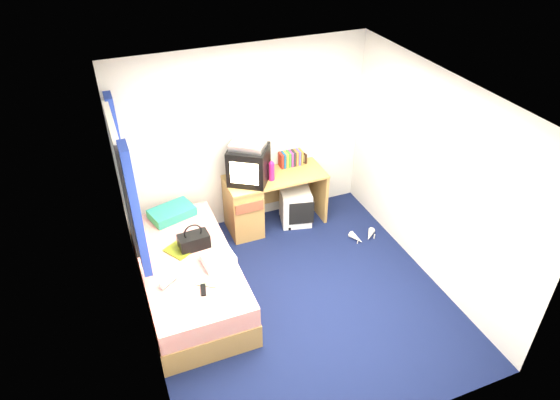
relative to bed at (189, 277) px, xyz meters
name	(u,v)px	position (x,y,z in m)	size (l,w,h in m)	color
ground	(298,298)	(1.10, -0.51, -0.27)	(3.40, 3.40, 0.00)	#0C1438
room_shell	(301,191)	(1.10, -0.51, 1.18)	(3.40, 3.40, 3.40)	white
bed	(189,277)	(0.00, 0.00, 0.00)	(1.01, 2.00, 0.54)	tan
pillow	(172,213)	(0.02, 0.82, 0.33)	(0.51, 0.32, 0.11)	#165D95
desk	(255,202)	(1.12, 0.93, 0.14)	(1.30, 0.55, 0.75)	tan
storage_cube	(295,206)	(1.65, 0.85, -0.02)	(0.39, 0.39, 0.49)	white
crt_tv	(249,165)	(1.04, 0.93, 0.71)	(0.63, 0.62, 0.46)	black
vcr	(248,145)	(1.04, 0.93, 0.99)	(0.41, 0.29, 0.08)	silver
book_row	(291,158)	(1.68, 1.09, 0.58)	(0.31, 0.13, 0.20)	maroon
picture_frame	(304,157)	(1.87, 1.10, 0.55)	(0.02, 0.12, 0.14)	black
pink_water_bottle	(272,172)	(1.31, 0.84, 0.60)	(0.08, 0.08, 0.24)	#C91C67
aerosol_can	(267,168)	(1.30, 1.00, 0.57)	(0.05, 0.05, 0.18)	white
handbag	(194,241)	(0.13, 0.16, 0.36)	(0.34, 0.21, 0.31)	black
towel	(218,259)	(0.30, -0.20, 0.33)	(0.33, 0.27, 0.11)	silver
magazine	(178,251)	(-0.05, 0.15, 0.28)	(0.21, 0.28, 0.01)	#C4DD18
water_bottle	(168,281)	(-0.26, -0.31, 0.31)	(0.07, 0.07, 0.20)	silver
colour_swatch_fan	(207,284)	(0.10, -0.48, 0.28)	(0.22, 0.06, 0.01)	gold
remote_control	(203,290)	(0.04, -0.54, 0.28)	(0.05, 0.16, 0.02)	black
window_assembly	(125,180)	(-0.45, 0.39, 1.15)	(0.11, 1.42, 1.40)	silver
white_heels	(363,237)	(2.32, 0.15, -0.23)	(0.38, 0.24, 0.09)	silver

